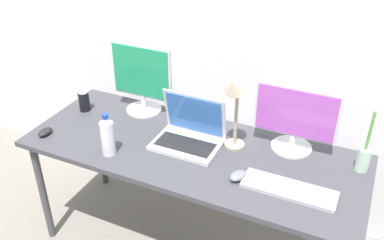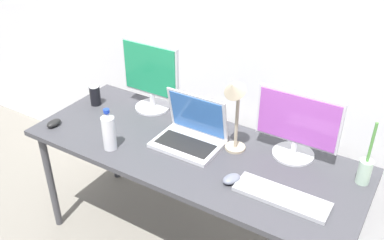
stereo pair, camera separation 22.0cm
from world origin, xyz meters
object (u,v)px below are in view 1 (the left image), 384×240
Objects in this scene: monitor_center at (295,119)px; keyboard_main at (289,189)px; mouse_by_keyboard at (238,176)px; water_bottle at (107,136)px; work_desk at (192,158)px; soda_can_near_keyboard at (84,101)px; laptop_silver at (190,133)px; mouse_by_laptop at (45,132)px; monitor_left at (142,78)px; bamboo_vase at (364,158)px; desk_lamp at (234,100)px.

monitor_center reaches higher than keyboard_main.
monitor_center is 0.44m from mouse_by_keyboard.
water_bottle is at bearing -150.10° from mouse_by_keyboard.
soda_can_near_keyboard is at bearing 172.62° from work_desk.
laptop_silver is 3.77× the size of mouse_by_laptop.
monitor_center reaches higher than laptop_silver.
keyboard_main is 3.49× the size of soda_can_near_keyboard.
work_desk is at bearing 14.48° from mouse_by_laptop.
monitor_left reaches higher than mouse_by_keyboard.
water_bottle is at bearing -81.58° from monitor_left.
soda_can_near_keyboard is at bearing -155.59° from monitor_left.
work_desk is 0.88m from bamboo_vase.
work_desk is 0.59m from monitor_left.
soda_can_near_keyboard is (-0.33, -0.15, -0.16)m from monitor_left.
monitor_left reaches higher than laptop_silver.
water_bottle is (0.07, -0.48, -0.11)m from monitor_left.
laptop_silver is at bearing 126.45° from work_desk.
work_desk is 0.80m from soda_can_near_keyboard.
mouse_by_keyboard is at bearing -12.47° from soda_can_near_keyboard.
monitor_center is 1.21× the size of laptop_silver.
bamboo_vase is at bearing -2.75° from monitor_left.
work_desk is 18.83× the size of mouse_by_keyboard.
laptop_silver reaches higher than keyboard_main.
water_bottle reaches higher than keyboard_main.
keyboard_main is 0.43m from bamboo_vase.
desk_lamp is (0.23, 0.03, 0.24)m from laptop_silver.
keyboard_main is 4.62× the size of mouse_by_laptop.
mouse_by_keyboard is 0.77× the size of soda_can_near_keyboard.
mouse_by_keyboard is at bearing -24.31° from work_desk.
bamboo_vase is at bearing 18.74° from water_bottle.
monitor_center is 0.56m from laptop_silver.
monitor_center is at bearing 27.82° from desk_lamp.
work_desk is at bearing 167.72° from keyboard_main.
desk_lamp is (1.01, 0.30, 0.28)m from mouse_by_laptop.
monitor_center is 1.28m from soda_can_near_keyboard.
monitor_left is at bearing 175.54° from mouse_by_keyboard.
mouse_by_laptop reaches higher than keyboard_main.
work_desk is 0.14m from laptop_silver.
monitor_left is 0.96× the size of desk_lamp.
water_bottle is 0.71× the size of bamboo_vase.
soda_can_near_keyboard is 1.01m from desk_lamp.
monitor_left is 0.88m from mouse_by_keyboard.
work_desk is at bearing -167.32° from bamboo_vase.
work_desk is 0.47m from water_bottle.
soda_can_near_keyboard reaches higher than mouse_by_laptop.
monitor_center is at bearing 19.05° from laptop_silver.
monitor_center is 4.56× the size of mouse_by_laptop.
soda_can_near_keyboard is at bearing -169.57° from mouse_by_keyboard.
desk_lamp is (-0.65, -0.11, 0.23)m from bamboo_vase.
desk_lamp reaches higher than keyboard_main.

